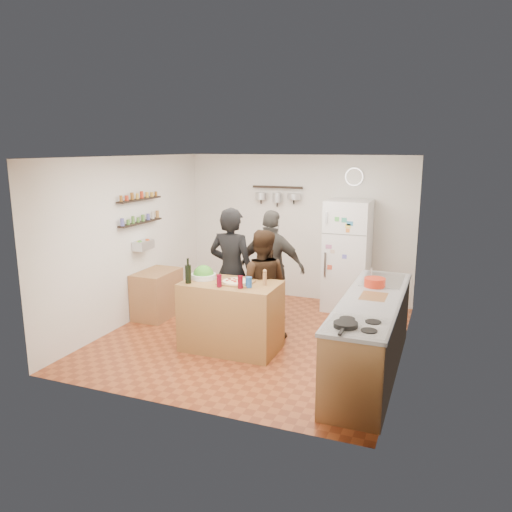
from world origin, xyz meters
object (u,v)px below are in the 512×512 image
at_px(person_left, 232,272).
at_px(person_back, 272,268).
at_px(salad_bowl, 204,276).
at_px(side_table, 157,294).
at_px(counter_run, 370,337).
at_px(fridge, 347,255).
at_px(wine_bottle, 188,274).
at_px(wall_clock, 354,177).
at_px(skillet, 346,325).
at_px(pepper_mill, 265,279).
at_px(salt_canister, 249,282).
at_px(person_center, 261,285).
at_px(red_bowl, 375,282).
at_px(prep_island, 231,316).

height_order(person_left, person_back, person_left).
relative_size(salad_bowl, side_table, 0.41).
xyz_separation_m(counter_run, fridge, (-0.75, 2.30, 0.45)).
bearing_deg(wine_bottle, side_table, 138.61).
relative_size(counter_run, side_table, 3.29).
relative_size(salad_bowl, wall_clock, 1.10).
distance_m(person_back, side_table, 1.89).
bearing_deg(salad_bowl, wall_clock, 59.55).
bearing_deg(skillet, pepper_mill, 137.75).
bearing_deg(person_left, counter_run, 164.46).
xyz_separation_m(salt_canister, person_center, (-0.07, 0.61, -0.20)).
height_order(salad_bowl, person_back, person_back).
distance_m(salt_canister, side_table, 2.21).
relative_size(pepper_mill, wall_clock, 0.54).
relative_size(wine_bottle, pepper_mill, 1.47).
xyz_separation_m(person_back, red_bowl, (1.60, -0.67, 0.11)).
height_order(person_center, fridge, fridge).
relative_size(person_left, person_back, 1.05).
relative_size(pepper_mill, red_bowl, 0.62).
distance_m(counter_run, wall_clock, 3.22).
bearing_deg(person_back, side_table, 12.21).
bearing_deg(wine_bottle, salt_canister, 7.13).
bearing_deg(person_left, person_center, 174.53).
bearing_deg(wine_bottle, person_center, 44.23).
distance_m(salad_bowl, person_center, 0.81).
bearing_deg(person_left, salad_bowl, 69.78).
relative_size(skillet, wall_clock, 0.79).
xyz_separation_m(pepper_mill, person_center, (-0.22, 0.44, -0.22)).
bearing_deg(pepper_mill, skillet, -42.25).
distance_m(salad_bowl, pepper_mill, 0.87).
height_order(wine_bottle, fridge, fridge).
bearing_deg(prep_island, person_left, 113.22).
distance_m(wine_bottle, person_back, 1.51).
height_order(salt_canister, counter_run, salt_canister).
relative_size(person_center, red_bowl, 5.88).
relative_size(salad_bowl, person_back, 0.19).
distance_m(salt_canister, counter_run, 1.61).
bearing_deg(wall_clock, counter_run, -74.08).
bearing_deg(salad_bowl, salt_canister, -13.28).
bearing_deg(skillet, fridge, 100.99).
bearing_deg(side_table, fridge, 28.77).
bearing_deg(red_bowl, salt_canister, -158.71).
relative_size(salad_bowl, red_bowl, 1.26).
distance_m(person_center, counter_run, 1.71).
relative_size(person_back, side_table, 2.16).
relative_size(salt_canister, person_back, 0.08).
height_order(person_left, person_center, person_left).
bearing_deg(skillet, side_table, 150.75).
xyz_separation_m(prep_island, red_bowl, (1.77, 0.45, 0.52)).
bearing_deg(prep_island, skillet, -32.66).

